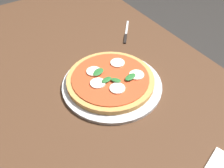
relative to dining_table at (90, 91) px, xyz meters
The scene contains 4 objects.
dining_table is the anchor object (origin of this frame).
serving_tray 0.16m from the dining_table, 16.99° to the left, with size 0.35×0.35×0.01m, color silver.
pizza 0.16m from the dining_table, 18.94° to the left, with size 0.31×0.31×0.03m.
knife 0.31m from the dining_table, 116.18° to the left, with size 0.15×0.13×0.01m.
Camera 1 is at (0.67, -0.33, 1.38)m, focal length 42.16 mm.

